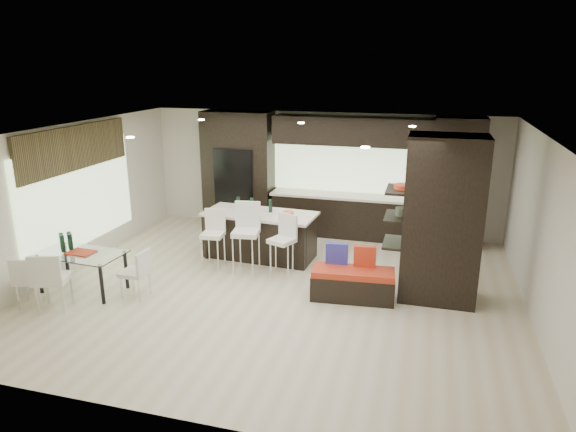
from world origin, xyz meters
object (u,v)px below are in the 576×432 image
(stool_mid, at_px, (246,245))
(dining_table, at_px, (83,272))
(stool_left, at_px, (213,245))
(floor_vase, at_px, (420,255))
(stool_right, at_px, (282,251))
(bench, at_px, (353,284))
(chair_far, at_px, (31,282))
(chair_end, at_px, (135,276))
(kitchen_island, at_px, (260,235))
(chair_near, at_px, (53,283))

(stool_mid, height_order, dining_table, stool_mid)
(stool_mid, bearing_deg, dining_table, -155.58)
(stool_left, distance_m, floor_vase, 3.78)
(stool_mid, bearing_deg, stool_right, -5.37)
(stool_right, xyz_separation_m, dining_table, (-3.06, -1.55, -0.12))
(stool_left, height_order, bench, stool_left)
(stool_left, relative_size, chair_far, 1.14)
(floor_vase, height_order, chair_end, floor_vase)
(kitchen_island, relative_size, floor_vase, 1.72)
(stool_left, height_order, floor_vase, floor_vase)
(stool_mid, height_order, bench, stool_mid)
(stool_right, bearing_deg, chair_far, -125.55)
(kitchen_island, distance_m, bench, 2.52)
(stool_right, height_order, floor_vase, floor_vase)
(stool_mid, xyz_separation_m, chair_near, (-2.39, -2.24, -0.08))
(dining_table, distance_m, chair_end, 1.00)
(kitchen_island, distance_m, stool_mid, 0.81)
(dining_table, height_order, chair_far, chair_far)
(dining_table, bearing_deg, stool_left, 45.60)
(stool_right, height_order, dining_table, stool_right)
(stool_right, xyz_separation_m, chair_end, (-2.07, -1.55, -0.07))
(kitchen_island, xyz_separation_m, stool_mid, (0.00, -0.80, 0.07))
(chair_far, bearing_deg, stool_right, 12.96)
(floor_vase, bearing_deg, stool_right, -179.74)
(chair_end, bearing_deg, stool_left, -23.77)
(stool_mid, xyz_separation_m, chair_far, (-2.83, -2.21, -0.13))
(floor_vase, height_order, dining_table, floor_vase)
(bench, height_order, dining_table, dining_table)
(kitchen_island, relative_size, stool_right, 2.41)
(stool_left, relative_size, chair_near, 0.99)
(stool_mid, height_order, chair_near, stool_mid)
(stool_left, relative_size, dining_table, 0.63)
(chair_near, bearing_deg, kitchen_island, 33.90)
(floor_vase, xyz_separation_m, chair_near, (-5.49, -2.28, -0.19))
(stool_left, xyz_separation_m, stool_right, (1.35, -0.00, 0.01))
(stool_mid, relative_size, dining_table, 0.74)
(dining_table, bearing_deg, floor_vase, 19.30)
(kitchen_island, distance_m, chair_far, 4.14)
(stool_left, height_order, chair_end, stool_left)
(stool_left, relative_size, floor_vase, 0.70)
(chair_end, bearing_deg, dining_table, 91.07)
(stool_right, height_order, bench, stool_right)
(dining_table, bearing_deg, kitchen_island, 47.64)
(chair_end, bearing_deg, floor_vase, -69.79)
(stool_left, relative_size, bench, 0.66)
(floor_vase, bearing_deg, bench, -147.33)
(floor_vase, distance_m, chair_far, 6.35)
(stool_right, height_order, chair_end, stool_right)
(stool_right, xyz_separation_m, bench, (1.40, -0.65, -0.20))
(stool_mid, xyz_separation_m, dining_table, (-2.39, -1.52, -0.19))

